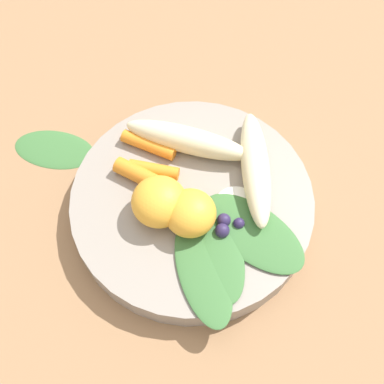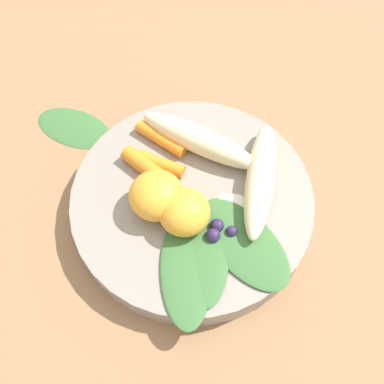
{
  "view_description": "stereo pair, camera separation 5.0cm",
  "coord_description": "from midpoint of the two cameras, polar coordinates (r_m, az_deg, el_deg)",
  "views": [
    {
      "loc": [
        0.06,
        -0.24,
        0.48
      ],
      "look_at": [
        0.0,
        0.0,
        0.04
      ],
      "focal_mm": 45.86,
      "sensor_mm": 36.0,
      "label": 1
    },
    {
      "loc": [
        0.11,
        -0.22,
        0.48
      ],
      "look_at": [
        0.0,
        0.0,
        0.04
      ],
      "focal_mm": 45.86,
      "sensor_mm": 36.0,
      "label": 2
    }
  ],
  "objects": [
    {
      "name": "orange_segment_near",
      "position": [
        0.48,
        2.09,
        -2.62
      ],
      "size": [
        0.05,
        0.05,
        0.04
      ],
      "primitive_type": "ellipsoid",
      "color": "#F4A833",
      "rests_on": "bowl"
    },
    {
      "name": "kale_leaf_right",
      "position": [
        0.48,
        4.62,
        -7.41
      ],
      "size": [
        0.09,
        0.12,
        0.01
      ],
      "primitive_type": "ellipsoid",
      "rotation": [
        0.0,
        0.0,
        5.14
      ],
      "color": "#3D7038",
      "rests_on": "bowl"
    },
    {
      "name": "ground_plane",
      "position": [
        0.53,
        2.67,
        -2.32
      ],
      "size": [
        2.4,
        2.4,
        0.0
      ],
      "primitive_type": "plane",
      "color": "#99704C"
    },
    {
      "name": "carrot_mid_left",
      "position": [
        0.52,
        -0.99,
        3.07
      ],
      "size": [
        0.05,
        0.02,
        0.01
      ],
      "primitive_type": "cylinder",
      "rotation": [
        0.0,
        1.57,
        3.18
      ],
      "color": "orange",
      "rests_on": "bowl"
    },
    {
      "name": "blueberry_pile",
      "position": [
        0.49,
        5.09,
        -4.34
      ],
      "size": [
        0.05,
        0.03,
        0.02
      ],
      "color": "#2D234C",
      "rests_on": "bowl"
    },
    {
      "name": "bowl",
      "position": [
        0.52,
        2.73,
        -1.58
      ],
      "size": [
        0.25,
        0.25,
        0.03
      ],
      "primitive_type": "cylinder",
      "color": "gray",
      "rests_on": "ground_plane"
    },
    {
      "name": "banana_peeled_left",
      "position": [
        0.53,
        3.54,
        5.8
      ],
      "size": [
        0.14,
        0.04,
        0.03
      ],
      "primitive_type": "ellipsoid",
      "rotation": [
        0.0,
        0.0,
        3.09
      ],
      "color": "beige",
      "rests_on": "bowl"
    },
    {
      "name": "kale_leaf_rear",
      "position": [
        0.49,
        8.95,
        -6.13
      ],
      "size": [
        0.13,
        0.11,
        0.01
      ],
      "primitive_type": "ellipsoid",
      "rotation": [
        0.0,
        0.0,
        5.82
      ],
      "color": "#3D7038",
      "rests_on": "bowl"
    },
    {
      "name": "coconut_shred_patch",
      "position": [
        0.5,
        7.77,
        -2.65
      ],
      "size": [
        0.04,
        0.04,
        0.0
      ],
      "primitive_type": "cylinder",
      "color": "white",
      "rests_on": "bowl"
    },
    {
      "name": "banana_peeled_right",
      "position": [
        0.51,
        10.73,
        1.23
      ],
      "size": [
        0.07,
        0.14,
        0.03
      ],
      "primitive_type": "ellipsoid",
      "rotation": [
        0.0,
        0.0,
        1.85
      ],
      "color": "beige",
      "rests_on": "bowl"
    },
    {
      "name": "carrot_mid_right",
      "position": [
        0.52,
        -2.62,
        2.68
      ],
      "size": [
        0.06,
        0.03,
        0.02
      ],
      "primitive_type": "cylinder",
      "rotation": [
        0.0,
        1.57,
        2.88
      ],
      "color": "orange",
      "rests_on": "bowl"
    },
    {
      "name": "carrot_front",
      "position": [
        0.54,
        -0.99,
        6.01
      ],
      "size": [
        0.06,
        0.02,
        0.01
      ],
      "primitive_type": "cylinder",
      "rotation": [
        0.0,
        1.57,
        2.96
      ],
      "color": "orange",
      "rests_on": "bowl"
    },
    {
      "name": "kale_leaf_stray",
      "position": [
        0.6,
        -11.3,
        7.24
      ],
      "size": [
        0.1,
        0.06,
        0.01
      ],
      "primitive_type": "ellipsoid",
      "rotation": [
        0.0,
        0.0,
        3.18
      ],
      "color": "#3D7038",
      "rests_on": "ground_plane"
    },
    {
      "name": "orange_segment_far",
      "position": [
        0.48,
        -1.21,
        -0.66
      ],
      "size": [
        0.06,
        0.06,
        0.04
      ],
      "primitive_type": "ellipsoid",
      "color": "#F4A833",
      "rests_on": "bowl"
    },
    {
      "name": "kale_leaf_left",
      "position": [
        0.47,
        2.24,
        -9.57
      ],
      "size": [
        0.1,
        0.12,
        0.01
      ],
      "primitive_type": "ellipsoid",
      "rotation": [
        0.0,
        0.0,
        5.23
      ],
      "color": "#3D7038",
      "rests_on": "bowl"
    }
  ]
}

